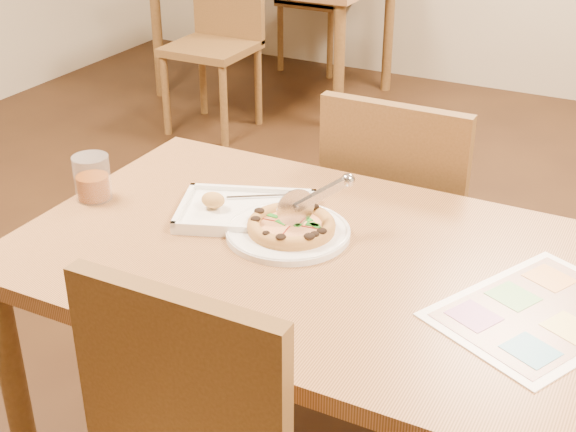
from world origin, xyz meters
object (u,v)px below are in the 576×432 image
at_px(bg_chair_near, 220,22).
at_px(pizza, 291,226).
at_px(chair_far, 400,205).
at_px(pizza_cutter, 313,199).
at_px(menu, 541,313).
at_px(appetizer_tray, 244,212).
at_px(plate, 288,232).
at_px(glass_tumbler, 93,180).
at_px(dining_table, 309,283).

relative_size(bg_chair_near, pizza, 2.32).
height_order(chair_far, pizza_cutter, chair_far).
bearing_deg(bg_chair_near, chair_far, -44.94).
distance_m(pizza_cutter, menu, 0.55).
xyz_separation_m(pizza, appetizer_tray, (-0.15, 0.03, -0.01)).
xyz_separation_m(chair_far, bg_chair_near, (-1.60, 1.60, 0.00)).
height_order(plate, pizza_cutter, pizza_cutter).
relative_size(plate, glass_tumbler, 2.53).
xyz_separation_m(plate, pizza, (0.01, 0.00, 0.02)).
relative_size(dining_table, menu, 3.21).
height_order(pizza, appetizer_tray, appetizer_tray).
distance_m(dining_table, pizza_cutter, 0.19).
bearing_deg(appetizer_tray, pizza, -12.86).
xyz_separation_m(chair_far, appetizer_tray, (-0.21, -0.53, 0.17)).
bearing_deg(glass_tumbler, menu, -0.16).
bearing_deg(dining_table, appetizer_tray, 160.63).
bearing_deg(menu, appetizer_tray, 172.94).
bearing_deg(pizza, pizza_cutter, 37.78).
xyz_separation_m(chair_far, plate, (-0.08, -0.56, 0.16)).
bearing_deg(dining_table, chair_far, 90.00).
relative_size(bg_chair_near, glass_tumbler, 4.17).
xyz_separation_m(dining_table, pizza, (-0.07, 0.04, 0.11)).
relative_size(plate, pizza_cutter, 2.05).
bearing_deg(bg_chair_near, pizza_cutter, -53.56).
relative_size(bg_chair_near, plate, 1.65).
relative_size(dining_table, plate, 4.56).
distance_m(chair_far, pizza, 0.59).
bearing_deg(chair_far, appetizer_tray, 68.02).
bearing_deg(menu, glass_tumbler, 179.84).
height_order(chair_far, glass_tumbler, chair_far).
distance_m(plate, menu, 0.58).
bearing_deg(bg_chair_near, pizza, -54.61).
bearing_deg(bg_chair_near, menu, -46.42).
distance_m(plate, pizza_cutter, 0.10).
bearing_deg(glass_tumbler, bg_chair_near, 114.46).
distance_m(bg_chair_near, pizza_cutter, 2.66).
distance_m(dining_table, chair_far, 0.61).
distance_m(pizza, appetizer_tray, 0.15).
height_order(plate, pizza, pizza).
bearing_deg(pizza_cutter, chair_far, 37.93).
bearing_deg(menu, chair_far, 129.37).
height_order(dining_table, pizza_cutter, pizza_cutter).
relative_size(appetizer_tray, menu, 0.92).
height_order(plate, appetizer_tray, appetizer_tray).
bearing_deg(menu, bg_chair_near, 133.58).
relative_size(chair_far, menu, 1.16).
bearing_deg(menu, pizza, 174.44).
bearing_deg(plate, dining_table, -27.99).
distance_m(appetizer_tray, glass_tumbler, 0.39).
xyz_separation_m(chair_far, menu, (0.51, -0.62, 0.16)).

